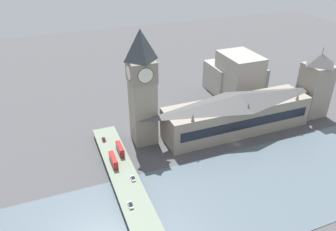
# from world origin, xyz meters

# --- Properties ---
(ground_plane) EXTENTS (600.00, 600.00, 0.00)m
(ground_plane) POSITION_xyz_m (0.00, 0.00, 0.00)
(ground_plane) COLOR #4C4C4F
(river_water) EXTENTS (63.31, 360.00, 0.30)m
(river_water) POSITION_xyz_m (-37.66, 0.00, 0.15)
(river_water) COLOR slate
(river_water) RESTS_ON ground_plane
(parliament_hall) EXTENTS (23.72, 96.26, 25.46)m
(parliament_hall) POSITION_xyz_m (14.63, -8.00, 12.65)
(parliament_hall) COLOR gray
(parliament_hall) RESTS_ON ground_plane
(clock_tower) EXTENTS (15.03, 15.03, 69.43)m
(clock_tower) POSITION_xyz_m (25.00, 51.02, 36.97)
(clock_tower) COLOR gray
(clock_tower) RESTS_ON ground_plane
(victoria_tower) EXTENTS (16.88, 16.88, 48.28)m
(victoria_tower) POSITION_xyz_m (14.69, -68.57, 22.14)
(victoria_tower) COLOR gray
(victoria_tower) RESTS_ON ground_plane
(road_bridge) EXTENTS (158.62, 13.77, 4.23)m
(road_bridge) POSITION_xyz_m (-37.66, 72.79, 3.40)
(road_bridge) COLOR #5D6A59
(road_bridge) RESTS_ON ground_plane
(double_decker_bus_lead) EXTENTS (11.00, 2.47, 4.97)m
(double_decker_bus_lead) POSITION_xyz_m (11.62, 69.45, 6.96)
(double_decker_bus_lead) COLOR red
(double_decker_bus_lead) RESTS_ON road_bridge
(double_decker_bus_rear) EXTENTS (11.79, 2.57, 4.99)m
(double_decker_bus_rear) POSITION_xyz_m (2.81, 75.33, 6.98)
(double_decker_bus_rear) COLOR red
(double_decker_bus_rear) RESTS_ON road_bridge
(car_northbound_mid) EXTENTS (4.12, 1.91, 1.38)m
(car_northbound_mid) POSITION_xyz_m (-13.06, 69.32, 4.92)
(car_northbound_mid) COLOR silver
(car_northbound_mid) RESTS_ON road_bridge
(car_northbound_tail) EXTENTS (4.63, 1.89, 1.44)m
(car_northbound_tail) POSITION_xyz_m (-30.42, 75.51, 4.96)
(car_northbound_tail) COLOR silver
(car_northbound_tail) RESTS_ON road_bridge
(car_southbound_mid) EXTENTS (4.27, 1.90, 1.49)m
(car_southbound_mid) POSITION_xyz_m (27.50, 75.58, 4.95)
(car_southbound_mid) COLOR maroon
(car_southbound_mid) RESTS_ON road_bridge
(city_block_west) EXTENTS (31.49, 23.14, 22.13)m
(city_block_west) POSITION_xyz_m (63.63, -45.39, 11.06)
(city_block_west) COLOR gray
(city_block_west) RESTS_ON ground_plane
(city_block_center) EXTENTS (32.45, 24.28, 35.33)m
(city_block_center) POSITION_xyz_m (54.45, -33.73, 17.66)
(city_block_center) COLOR #A39E93
(city_block_center) RESTS_ON ground_plane
(city_block_east) EXTENTS (28.82, 16.06, 22.59)m
(city_block_east) POSITION_xyz_m (71.25, -27.84, 11.30)
(city_block_east) COLOR #A39E93
(city_block_east) RESTS_ON ground_plane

